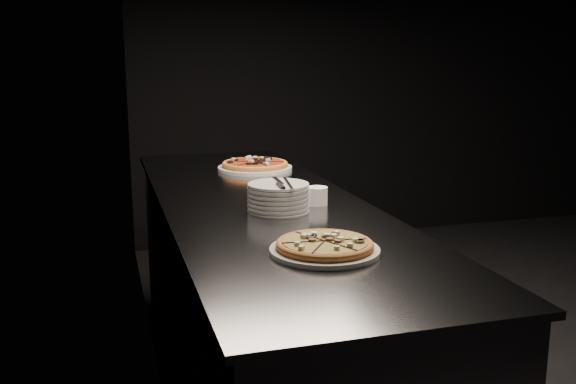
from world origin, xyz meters
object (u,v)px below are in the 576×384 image
object	(u,v)px
cutlery	(282,183)
ramekin	(317,195)
pizza_mushroom	(325,246)
pizza_tomato	(255,165)
counter	(262,314)
plate_stack	(278,197)

from	to	relation	value
cutlery	ramekin	distance (m)	0.17
pizza_mushroom	pizza_tomato	bearing A→B (deg)	84.88
counter	pizza_mushroom	xyz separation A→B (m)	(0.01, -0.69, 0.48)
plate_stack	cutlery	size ratio (longest dim) A/B	0.95
cutlery	ramekin	bearing A→B (deg)	24.59
pizza_mushroom	plate_stack	bearing A→B (deg)	88.90
counter	ramekin	world-z (taller)	ramekin
pizza_tomato	pizza_mushroom	bearing A→B (deg)	-95.12
pizza_mushroom	plate_stack	distance (m)	0.51
counter	pizza_tomato	bearing A→B (deg)	78.52
cutlery	pizza_mushroom	bearing A→B (deg)	-89.42
counter	ramekin	size ratio (longest dim) A/B	32.48
pizza_mushroom	plate_stack	size ratio (longest dim) A/B	1.42
counter	pizza_mushroom	distance (m)	0.84
pizza_mushroom	cutlery	bearing A→B (deg)	87.87
plate_stack	ramekin	world-z (taller)	plate_stack
pizza_mushroom	cutlery	distance (m)	0.50
pizza_mushroom	ramekin	world-z (taller)	ramekin
pizza_tomato	cutlery	world-z (taller)	cutlery
pizza_tomato	ramekin	bearing A→B (deg)	-86.25
cutlery	pizza_tomato	bearing A→B (deg)	85.79
pizza_tomato	ramekin	world-z (taller)	ramekin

